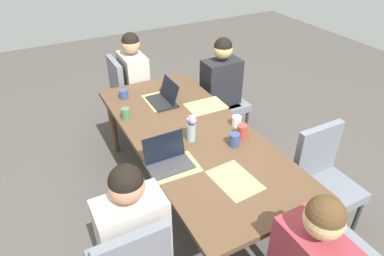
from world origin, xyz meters
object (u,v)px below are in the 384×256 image
person_near_left_near (136,251)px  chair_far_left_far (221,95)px  person_far_left_far (221,97)px  coffee_mug_far_left (126,114)px  dining_table (192,140)px  flower_vase (191,127)px  laptop_near_left_near (168,160)px  coffee_mug_centre_right (237,121)px  coffee_mug_near_left (124,94)px  coffee_mug_centre_left (242,131)px  chair_head_left_right_near (128,91)px  coffee_mug_near_right (234,140)px  laptop_head_left_right_near (164,98)px  person_head_left_right_near (135,90)px  chair_far_right_mid (323,176)px

person_near_left_near → chair_far_left_far: 2.23m
person_far_left_far → coffee_mug_far_left: size_ratio=11.50×
dining_table → flower_vase: 0.22m
laptop_near_left_near → coffee_mug_centre_right: laptop_near_left_near is taller
coffee_mug_near_left → coffee_mug_centre_left: coffee_mug_centre_left is taller
chair_head_left_right_near → person_near_left_near: bearing=-17.6°
person_far_left_far → chair_head_left_right_near: (-0.66, -0.86, -0.03)m
coffee_mug_near_right → coffee_mug_centre_right: (-0.24, 0.18, -0.01)m
dining_table → laptop_head_left_right_near: laptop_head_left_right_near is taller
person_near_left_near → chair_far_left_far: person_near_left_near is taller
chair_far_left_far → laptop_near_left_near: 1.63m
chair_far_left_far → person_head_left_right_near: (-0.52, -0.84, 0.03)m
chair_head_left_right_near → coffee_mug_near_right: 1.77m
chair_head_left_right_near → coffee_mug_near_right: (1.72, 0.31, 0.28)m
dining_table → person_far_left_far: 1.08m
laptop_head_left_right_near → coffee_mug_near_right: (0.90, 0.20, 0.01)m
person_far_left_far → coffee_mug_near_left: person_far_left_far is taller
dining_table → chair_far_right_mid: bearing=47.2°
coffee_mug_far_left → dining_table: bearing=40.7°
coffee_mug_near_left → coffee_mug_centre_right: coffee_mug_near_left is taller
coffee_mug_near_left → coffee_mug_far_left: coffee_mug_far_left is taller
dining_table → laptop_head_left_right_near: (-0.59, 0.01, 0.11)m
laptop_near_left_near → coffee_mug_near_left: 1.13m
chair_far_right_mid → laptop_head_left_right_near: laptop_head_left_right_near is taller
dining_table → person_far_left_far: person_far_left_far is taller
chair_far_left_far → chair_head_left_right_near: bearing=-122.4°
flower_vase → person_far_left_far: bearing=136.1°
dining_table → coffee_mug_far_left: (-0.47, -0.41, 0.12)m
laptop_near_left_near → flower_vase: bearing=122.9°
dining_table → coffee_mug_near_left: coffee_mug_near_left is taller
dining_table → coffee_mug_near_left: 0.91m
chair_far_left_far → coffee_mug_centre_right: 1.03m
dining_table → coffee_mug_far_left: 0.64m
coffee_mug_near_right → coffee_mug_near_left: bearing=-156.2°
chair_head_left_right_near → coffee_mug_centre_left: chair_head_left_right_near is taller
chair_head_left_right_near → coffee_mug_centre_right: size_ratio=10.39×
flower_vase → coffee_mug_near_left: 0.98m
coffee_mug_near_left → chair_head_left_right_near: bearing=160.1°
person_head_left_right_near → coffee_mug_near_right: size_ratio=11.09×
dining_table → chair_head_left_right_near: 1.42m
person_head_left_right_near → laptop_head_left_right_near: 0.80m
dining_table → laptop_near_left_near: bearing=-51.2°
person_near_left_near → person_far_left_far: 2.14m
person_near_left_near → chair_far_left_far: (-1.56, 1.60, -0.03)m
coffee_mug_near_right → coffee_mug_centre_right: 0.30m
coffee_mug_near_left → coffee_mug_centre_left: bearing=30.0°
laptop_head_left_right_near → flower_vase: bearing=-5.7°
coffee_mug_near_left → coffee_mug_centre_right: bearing=36.8°
person_near_left_near → chair_far_left_far: bearing=134.3°
person_far_left_far → chair_far_right_mid: 1.49m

